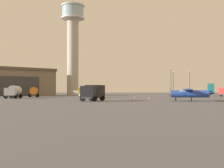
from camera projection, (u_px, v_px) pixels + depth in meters
The scene contains 13 objects.
ground_plane at pixel (114, 100), 55.18m from camera, with size 400.00×400.00×0.00m, color #545456.
control_tower at pixel (74, 39), 113.04m from camera, with size 9.11×9.11×39.55m.
hangar at pixel (9, 82), 105.02m from camera, with size 35.05×32.84×9.96m.
airplane_blue at pixel (192, 93), 50.95m from camera, with size 8.23×10.51×3.11m.
airplane_white at pixel (87, 93), 74.25m from camera, with size 7.85×6.51×2.54m.
truck_fuel_tanker_orange at pixel (35, 91), 80.78m from camera, with size 4.09×7.13×2.84m.
truck_fuel_tanker_silver at pixel (15, 91), 68.40m from camera, with size 3.31×5.77×3.04m.
truck_box_black at pixel (94, 92), 51.35m from camera, with size 4.33×6.30×2.86m.
light_post_west at pixel (172, 79), 99.25m from camera, with size 0.44×0.44×9.77m.
light_post_east at pixel (191, 81), 109.28m from camera, with size 0.44×0.44×9.27m.
light_post_centre at pixel (174, 81), 103.06m from camera, with size 0.44×0.44×8.89m.
traffic_cone_near_left at pixel (150, 98), 56.22m from camera, with size 0.36×0.36×0.64m.
traffic_cone_near_right at pixel (136, 98), 62.63m from camera, with size 0.36×0.36×0.64m.
Camera 1 is at (-0.20, -55.24, 1.88)m, focal length 46.02 mm.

